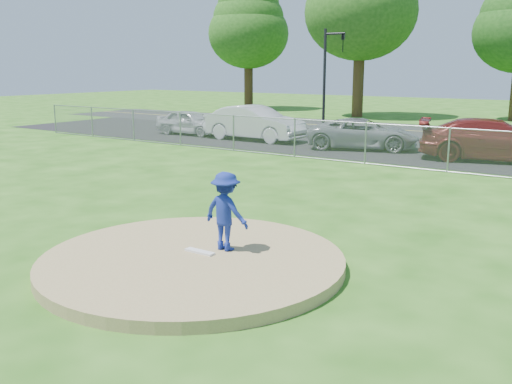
# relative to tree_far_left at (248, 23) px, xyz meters

# --- Properties ---
(ground) EXTENTS (120.00, 120.00, 0.00)m
(ground) POSITION_rel_tree_far_left_xyz_m (22.00, -23.00, -7.06)
(ground) COLOR #225512
(ground) RESTS_ON ground
(pitchers_mound) EXTENTS (5.40, 5.40, 0.20)m
(pitchers_mound) POSITION_rel_tree_far_left_xyz_m (22.00, -33.00, -6.96)
(pitchers_mound) COLOR #957F52
(pitchers_mound) RESTS_ON ground
(pitching_rubber) EXTENTS (0.60, 0.15, 0.04)m
(pitching_rubber) POSITION_rel_tree_far_left_xyz_m (22.00, -32.80, -6.84)
(pitching_rubber) COLOR white
(pitching_rubber) RESTS_ON pitchers_mound
(chain_link_fence) EXTENTS (40.00, 0.06, 1.50)m
(chain_link_fence) POSITION_rel_tree_far_left_xyz_m (22.00, -21.00, -6.31)
(chain_link_fence) COLOR gray
(chain_link_fence) RESTS_ON ground
(parking_lot) EXTENTS (50.00, 8.00, 0.01)m
(parking_lot) POSITION_rel_tree_far_left_xyz_m (22.00, -16.50, -7.05)
(parking_lot) COLOR black
(parking_lot) RESTS_ON ground
(street) EXTENTS (60.00, 7.00, 0.01)m
(street) POSITION_rel_tree_far_left_xyz_m (22.00, -9.00, -7.06)
(street) COLOR #242426
(street) RESTS_ON ground
(tree_far_left) EXTENTS (6.72, 6.72, 10.74)m
(tree_far_left) POSITION_rel_tree_far_left_xyz_m (0.00, 0.00, 0.00)
(tree_far_left) COLOR #3B2315
(tree_far_left) RESTS_ON ground
(traffic_signal_left) EXTENTS (1.28, 0.20, 5.60)m
(traffic_signal_left) POSITION_rel_tree_far_left_xyz_m (13.24, -11.00, -3.70)
(traffic_signal_left) COLOR black
(traffic_signal_left) RESTS_ON ground
(pitcher) EXTENTS (0.96, 0.58, 1.45)m
(pitcher) POSITION_rel_tree_far_left_xyz_m (22.28, -32.37, -6.14)
(pitcher) COLOR navy
(pitcher) RESTS_ON pitchers_mound
(traffic_cone) EXTENTS (0.34, 0.34, 0.65)m
(traffic_cone) POSITION_rel_tree_far_left_xyz_m (16.13, -17.30, -6.72)
(traffic_cone) COLOR #FF520D
(traffic_cone) RESTS_ON parking_lot
(parked_car_silver) EXTENTS (3.86, 1.66, 1.30)m
(parked_car_silver) POSITION_rel_tree_far_left_xyz_m (8.54, -17.47, -6.40)
(parked_car_silver) COLOR #BBBBC0
(parked_car_silver) RESTS_ON parking_lot
(parked_car_white) EXTENTS (5.06, 1.77, 1.66)m
(parked_car_white) POSITION_rel_tree_far_left_xyz_m (12.68, -17.51, -6.22)
(parked_car_white) COLOR silver
(parked_car_white) RESTS_ON parking_lot
(parked_car_gray) EXTENTS (5.21, 3.67, 1.32)m
(parked_car_gray) POSITION_rel_tree_far_left_xyz_m (18.29, -17.40, -6.39)
(parked_car_gray) COLOR gray
(parked_car_gray) RESTS_ON parking_lot
(parked_car_darkred) EXTENTS (5.83, 3.55, 1.58)m
(parked_car_darkred) POSITION_rel_tree_far_left_xyz_m (23.69, -17.59, -6.26)
(parked_car_darkred) COLOR maroon
(parked_car_darkred) RESTS_ON parking_lot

